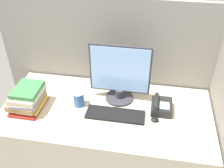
% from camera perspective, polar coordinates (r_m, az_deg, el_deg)
% --- Properties ---
extents(cubicle_panel_rear, '(2.06, 0.04, 1.50)m').
position_cam_1_polar(cubicle_panel_rear, '(2.43, 0.66, 1.36)').
color(cubicle_panel_rear, gray).
rests_on(cubicle_panel_rear, ground_plane).
extents(cubicle_panel_right, '(0.04, 0.87, 1.50)m').
position_cam_1_polar(cubicle_panel_right, '(2.15, 22.32, -7.09)').
color(cubicle_panel_right, gray).
rests_on(cubicle_panel_right, ground_plane).
extents(desk, '(1.66, 0.81, 0.74)m').
position_cam_1_polar(desk, '(2.35, -1.20, -12.38)').
color(desk, beige).
rests_on(desk, ground_plane).
extents(monitor, '(0.48, 0.23, 0.49)m').
position_cam_1_polar(monitor, '(2.07, 1.71, 1.72)').
color(monitor, '#333338').
rests_on(monitor, desk).
extents(keyboard, '(0.45, 0.15, 0.02)m').
position_cam_1_polar(keyboard, '(2.03, 0.69, -6.67)').
color(keyboard, black).
rests_on(keyboard, desk).
extents(mouse, '(0.06, 0.05, 0.03)m').
position_cam_1_polar(mouse, '(2.01, 9.30, -7.65)').
color(mouse, black).
rests_on(mouse, desk).
extents(coffee_cup, '(0.09, 0.09, 0.13)m').
position_cam_1_polar(coffee_cup, '(2.11, -7.26, -3.20)').
color(coffee_cup, '#335999').
rests_on(coffee_cup, desk).
extents(book_stack, '(0.25, 0.30, 0.19)m').
position_cam_1_polar(book_stack, '(2.16, -17.90, -3.02)').
color(book_stack, maroon).
rests_on(book_stack, desk).
extents(desk_telephone, '(0.16, 0.19, 0.11)m').
position_cam_1_polar(desk_telephone, '(2.09, 10.62, -4.82)').
color(desk_telephone, black).
rests_on(desk_telephone, desk).
extents(paper_pile, '(0.24, 0.27, 0.02)m').
position_cam_1_polar(paper_pile, '(1.93, 16.84, -11.60)').
color(paper_pile, white).
rests_on(paper_pile, desk).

